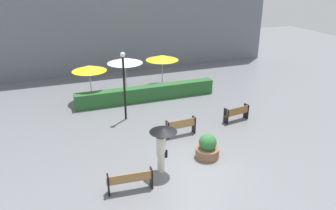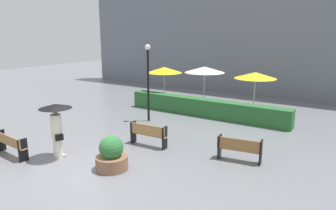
{
  "view_description": "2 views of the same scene",
  "coord_description": "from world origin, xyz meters",
  "px_view_note": "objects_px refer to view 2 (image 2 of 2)",
  "views": [
    {
      "loc": [
        -5.27,
        -11.11,
        8.01
      ],
      "look_at": [
        0.73,
        4.85,
        1.0
      ],
      "focal_mm": 35.57,
      "sensor_mm": 36.0,
      "label": 1
    },
    {
      "loc": [
        7.9,
        -6.48,
        4.47
      ],
      "look_at": [
        0.64,
        4.7,
        1.36
      ],
      "focal_mm": 33.28,
      "sensor_mm": 36.0,
      "label": 2
    }
  ],
  "objects_px": {
    "pedestrian_with_umbrella": "(56,121)",
    "lamp_post": "(148,75)",
    "patio_umbrella_yellow": "(164,70)",
    "patio_umbrella_yellow_far": "(255,75)",
    "patio_umbrella_white": "(205,70)",
    "bench_mid_center": "(148,133)",
    "bench_far_right": "(240,148)",
    "bench_near_left": "(10,143)",
    "planter_pot": "(112,155)"
  },
  "relations": [
    {
      "from": "bench_mid_center",
      "to": "patio_umbrella_white",
      "type": "bearing_deg",
      "value": 98.76
    },
    {
      "from": "pedestrian_with_umbrella",
      "to": "patio_umbrella_yellow",
      "type": "xyz_separation_m",
      "value": [
        -1.56,
        9.29,
        0.8
      ]
    },
    {
      "from": "bench_mid_center",
      "to": "pedestrian_with_umbrella",
      "type": "height_order",
      "value": "pedestrian_with_umbrella"
    },
    {
      "from": "bench_far_right",
      "to": "patio_umbrella_yellow",
      "type": "bearing_deg",
      "value": 140.13
    },
    {
      "from": "patio_umbrella_white",
      "to": "patio_umbrella_yellow_far",
      "type": "xyz_separation_m",
      "value": [
        2.87,
        0.64,
        -0.21
      ]
    },
    {
      "from": "bench_near_left",
      "to": "bench_mid_center",
      "type": "distance_m",
      "value": 5.12
    },
    {
      "from": "pedestrian_with_umbrella",
      "to": "lamp_post",
      "type": "xyz_separation_m",
      "value": [
        -0.17,
        5.74,
        0.99
      ]
    },
    {
      "from": "planter_pot",
      "to": "bench_far_right",
      "type": "bearing_deg",
      "value": 41.5
    },
    {
      "from": "patio_umbrella_yellow",
      "to": "patio_umbrella_yellow_far",
      "type": "relative_size",
      "value": 1.01
    },
    {
      "from": "bench_far_right",
      "to": "bench_near_left",
      "type": "height_order",
      "value": "bench_far_right"
    },
    {
      "from": "pedestrian_with_umbrella",
      "to": "patio_umbrella_yellow_far",
      "type": "relative_size",
      "value": 0.86
    },
    {
      "from": "bench_far_right",
      "to": "patio_umbrella_yellow_far",
      "type": "relative_size",
      "value": 0.68
    },
    {
      "from": "pedestrian_with_umbrella",
      "to": "patio_umbrella_white",
      "type": "height_order",
      "value": "patio_umbrella_white"
    },
    {
      "from": "bench_mid_center",
      "to": "patio_umbrella_white",
      "type": "height_order",
      "value": "patio_umbrella_white"
    },
    {
      "from": "bench_far_right",
      "to": "lamp_post",
      "type": "xyz_separation_m",
      "value": [
        -5.8,
        2.45,
        1.9
      ]
    },
    {
      "from": "patio_umbrella_yellow",
      "to": "pedestrian_with_umbrella",
      "type": "bearing_deg",
      "value": -80.49
    },
    {
      "from": "bench_mid_center",
      "to": "lamp_post",
      "type": "height_order",
      "value": "lamp_post"
    },
    {
      "from": "bench_mid_center",
      "to": "lamp_post",
      "type": "bearing_deg",
      "value": 126.15
    },
    {
      "from": "bench_near_left",
      "to": "patio_umbrella_yellow",
      "type": "bearing_deg",
      "value": 89.67
    },
    {
      "from": "patio_umbrella_yellow",
      "to": "lamp_post",
      "type": "bearing_deg",
      "value": -68.69
    },
    {
      "from": "planter_pot",
      "to": "patio_umbrella_white",
      "type": "bearing_deg",
      "value": 98.26
    },
    {
      "from": "lamp_post",
      "to": "patio_umbrella_yellow",
      "type": "relative_size",
      "value": 1.64
    },
    {
      "from": "lamp_post",
      "to": "patio_umbrella_white",
      "type": "distance_m",
      "value": 4.32
    },
    {
      "from": "bench_near_left",
      "to": "pedestrian_with_umbrella",
      "type": "distance_m",
      "value": 2.04
    },
    {
      "from": "planter_pot",
      "to": "patio_umbrella_yellow",
      "type": "distance_m",
      "value": 9.9
    },
    {
      "from": "bench_mid_center",
      "to": "planter_pot",
      "type": "relative_size",
      "value": 1.41
    },
    {
      "from": "bench_far_right",
      "to": "bench_mid_center",
      "type": "relative_size",
      "value": 0.98
    },
    {
      "from": "patio_umbrella_white",
      "to": "patio_umbrella_yellow",
      "type": "bearing_deg",
      "value": -165.7
    },
    {
      "from": "pedestrian_with_umbrella",
      "to": "lamp_post",
      "type": "bearing_deg",
      "value": 91.7
    },
    {
      "from": "bench_mid_center",
      "to": "planter_pot",
      "type": "distance_m",
      "value": 2.43
    },
    {
      "from": "patio_umbrella_yellow_far",
      "to": "bench_far_right",
      "type": "bearing_deg",
      "value": -75.66
    },
    {
      "from": "bench_far_right",
      "to": "pedestrian_with_umbrella",
      "type": "relative_size",
      "value": 0.79
    },
    {
      "from": "lamp_post",
      "to": "patio_umbrella_yellow_far",
      "type": "relative_size",
      "value": 1.66
    },
    {
      "from": "bench_mid_center",
      "to": "patio_umbrella_yellow",
      "type": "distance_m",
      "value": 7.63
    },
    {
      "from": "bench_far_right",
      "to": "patio_umbrella_white",
      "type": "height_order",
      "value": "patio_umbrella_white"
    },
    {
      "from": "bench_mid_center",
      "to": "lamp_post",
      "type": "xyz_separation_m",
      "value": [
        -2.18,
        2.98,
        1.86
      ]
    },
    {
      "from": "patio_umbrella_white",
      "to": "patio_umbrella_yellow_far",
      "type": "distance_m",
      "value": 2.95
    },
    {
      "from": "patio_umbrella_white",
      "to": "bench_near_left",
      "type": "bearing_deg",
      "value": -103.16
    },
    {
      "from": "patio_umbrella_yellow",
      "to": "patio_umbrella_white",
      "type": "xyz_separation_m",
      "value": [
        2.46,
        0.63,
        0.12
      ]
    },
    {
      "from": "patio_umbrella_yellow",
      "to": "patio_umbrella_yellow_far",
      "type": "bearing_deg",
      "value": 13.36
    },
    {
      "from": "bench_far_right",
      "to": "pedestrian_with_umbrella",
      "type": "bearing_deg",
      "value": -149.74
    },
    {
      "from": "lamp_post",
      "to": "planter_pot",
      "type": "bearing_deg",
      "value": -65.46
    },
    {
      "from": "bench_near_left",
      "to": "lamp_post",
      "type": "bearing_deg",
      "value": 77.64
    },
    {
      "from": "bench_near_left",
      "to": "bench_mid_center",
      "type": "xyz_separation_m",
      "value": [
        3.63,
        3.61,
        0.04
      ]
    },
    {
      "from": "pedestrian_with_umbrella",
      "to": "planter_pot",
      "type": "distance_m",
      "value": 2.49
    },
    {
      "from": "pedestrian_with_umbrella",
      "to": "patio_umbrella_white",
      "type": "xyz_separation_m",
      "value": [
        0.91,
        9.92,
        0.91
      ]
    },
    {
      "from": "pedestrian_with_umbrella",
      "to": "patio_umbrella_yellow_far",
      "type": "xyz_separation_m",
      "value": [
        3.77,
        10.56,
        0.71
      ]
    },
    {
      "from": "planter_pot",
      "to": "patio_umbrella_yellow_far",
      "type": "xyz_separation_m",
      "value": [
        1.48,
        10.22,
        1.62
      ]
    },
    {
      "from": "bench_far_right",
      "to": "patio_umbrella_white",
      "type": "relative_size",
      "value": 0.64
    },
    {
      "from": "patio_umbrella_yellow_far",
      "to": "bench_mid_center",
      "type": "bearing_deg",
      "value": -102.73
    }
  ]
}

